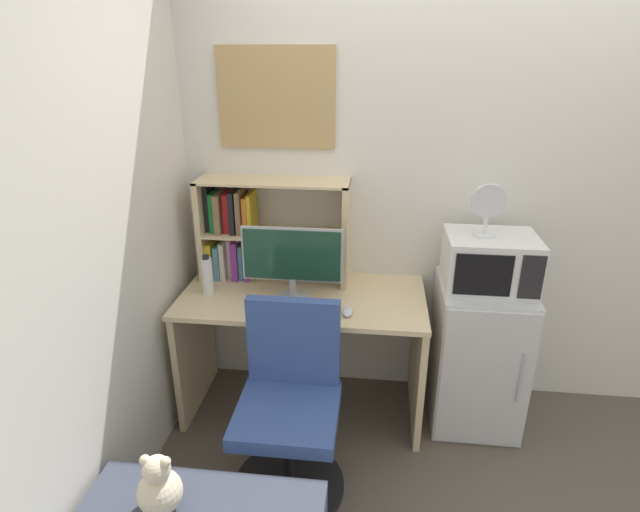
{
  "coord_description": "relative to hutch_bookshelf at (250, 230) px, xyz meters",
  "views": [
    {
      "loc": [
        -0.49,
        -2.81,
        2.02
      ],
      "look_at": [
        -0.78,
        -0.36,
        1.01
      ],
      "focal_mm": 28.42,
      "sensor_mm": 36.0,
      "label": 1
    }
  ],
  "objects": [
    {
      "name": "wall_back",
      "position": [
        1.61,
        0.13,
        0.25
      ],
      "size": [
        6.4,
        0.04,
        2.6
      ],
      "primitive_type": "cube",
      "color": "silver",
      "rests_on": "ground_plane"
    },
    {
      "name": "desk",
      "position": [
        0.34,
        -0.21,
        -0.52
      ],
      "size": [
        1.35,
        0.66,
        0.76
      ],
      "color": "beige",
      "rests_on": "ground_plane"
    },
    {
      "name": "hutch_bookshelf",
      "position": [
        0.0,
        0.0,
        0.0
      ],
      "size": [
        0.85,
        0.25,
        0.59
      ],
      "color": "beige",
      "rests_on": "desk"
    },
    {
      "name": "monitor",
      "position": [
        0.29,
        -0.27,
        -0.06
      ],
      "size": [
        0.54,
        0.17,
        0.41
      ],
      "color": "#B7B7BC",
      "rests_on": "desk"
    },
    {
      "name": "keyboard",
      "position": [
        0.33,
        -0.38,
        -0.28
      ],
      "size": [
        0.39,
        0.15,
        0.02
      ],
      "primitive_type": "cube",
      "color": "black",
      "rests_on": "desk"
    },
    {
      "name": "computer_mouse",
      "position": [
        0.6,
        -0.4,
        -0.28
      ],
      "size": [
        0.06,
        0.11,
        0.03
      ],
      "primitive_type": "ellipsoid",
      "color": "silver",
      "rests_on": "desk"
    },
    {
      "name": "water_bottle",
      "position": [
        -0.19,
        -0.25,
        -0.19
      ],
      "size": [
        0.06,
        0.06,
        0.23
      ],
      "color": "silver",
      "rests_on": "desk"
    },
    {
      "name": "mini_fridge",
      "position": [
        1.32,
        -0.17,
        -0.63
      ],
      "size": [
        0.48,
        0.53,
        0.85
      ],
      "color": "silver",
      "rests_on": "ground_plane"
    },
    {
      "name": "microwave",
      "position": [
        1.32,
        -0.17,
        -0.06
      ],
      "size": [
        0.46,
        0.37,
        0.29
      ],
      "color": "silver",
      "rests_on": "mini_fridge"
    },
    {
      "name": "desk_fan",
      "position": [
        1.27,
        -0.17,
        0.24
      ],
      "size": [
        0.17,
        0.11,
        0.27
      ],
      "color": "silver",
      "rests_on": "microwave"
    },
    {
      "name": "desk_chair",
      "position": [
        0.35,
        -0.77,
        -0.65
      ],
      "size": [
        0.54,
        0.54,
        0.94
      ],
      "color": "black",
      "rests_on": "ground_plane"
    },
    {
      "name": "teddy_bear",
      "position": [
        -0.03,
        -1.37,
        -0.53
      ],
      "size": [
        0.17,
        0.17,
        0.25
      ],
      "color": "beige",
      "rests_on": "bed"
    },
    {
      "name": "wall_corkboard",
      "position": [
        0.16,
        0.1,
        0.72
      ],
      "size": [
        0.64,
        0.02,
        0.53
      ],
      "primitive_type": "cube",
      "color": "tan"
    }
  ]
}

